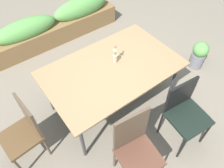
# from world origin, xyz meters

# --- Properties ---
(ground_plane) EXTENTS (12.00, 12.00, 0.00)m
(ground_plane) POSITION_xyz_m (0.00, 0.00, 0.00)
(ground_plane) COLOR #756B5B
(dining_table) EXTENTS (1.71, 1.07, 0.76)m
(dining_table) POSITION_xyz_m (0.02, 0.07, 0.72)
(dining_table) COLOR #8C704C
(dining_table) RESTS_ON ground
(chair_near_left) EXTENTS (0.47, 0.47, 1.00)m
(chair_near_left) POSITION_xyz_m (-0.36, -0.83, 0.56)
(chair_near_left) COLOR brown
(chair_near_left) RESTS_ON ground
(chair_end_left) EXTENTS (0.44, 0.44, 0.92)m
(chair_end_left) POSITION_xyz_m (-1.21, 0.08, 0.51)
(chair_end_left) COLOR brown
(chair_end_left) RESTS_ON ground
(chair_near_right) EXTENTS (0.49, 0.49, 0.91)m
(chair_near_right) POSITION_xyz_m (0.41, -0.84, 0.53)
(chair_near_right) COLOR black
(chair_near_right) RESTS_ON ground
(flower_vase) EXTENTS (0.06, 0.06, 0.25)m
(flower_vase) POSITION_xyz_m (0.12, 0.14, 0.86)
(flower_vase) COLOR tan
(flower_vase) RESTS_ON dining_table
(planter_box) EXTENTS (2.49, 0.39, 0.68)m
(planter_box) POSITION_xyz_m (0.13, 1.94, 0.31)
(planter_box) COLOR brown
(planter_box) RESTS_ON ground
(potted_plant) EXTENTS (0.26, 0.26, 0.50)m
(potted_plant) POSITION_xyz_m (1.66, -0.16, 0.26)
(potted_plant) COLOR slate
(potted_plant) RESTS_ON ground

